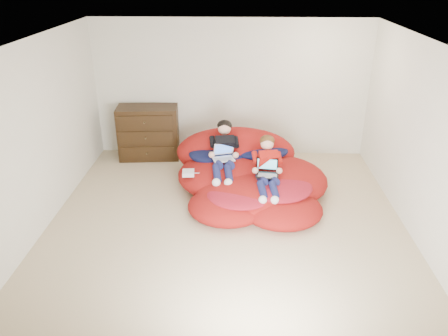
% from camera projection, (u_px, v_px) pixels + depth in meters
% --- Properties ---
extents(room_shell, '(5.10, 5.10, 2.77)m').
position_uv_depth(room_shell, '(226.00, 207.00, 6.15)').
color(room_shell, '#C3B08B').
rests_on(room_shell, ground).
extents(dresser, '(1.13, 0.65, 0.98)m').
position_uv_depth(dresser, '(149.00, 132.00, 8.08)').
color(dresser, black).
rests_on(dresser, ground).
extents(beanbag_pile, '(2.48, 2.37, 0.93)m').
position_uv_depth(beanbag_pile, '(248.00, 177.00, 6.92)').
color(beanbag_pile, '#A41512').
rests_on(beanbag_pile, ground).
extents(cream_pillow, '(0.43, 0.27, 0.27)m').
position_uv_depth(cream_pillow, '(211.00, 137.00, 7.52)').
color(cream_pillow, beige).
rests_on(cream_pillow, beanbag_pile).
extents(older_boy, '(0.37, 1.10, 0.71)m').
position_uv_depth(older_boy, '(224.00, 149.00, 6.86)').
color(older_boy, black).
rests_on(older_boy, beanbag_pile).
extents(younger_boy, '(0.36, 1.01, 0.69)m').
position_uv_depth(younger_boy, '(267.00, 165.00, 6.47)').
color(younger_boy, '#B51710').
rests_on(younger_boy, beanbag_pile).
extents(laptop_white, '(0.37, 0.39, 0.23)m').
position_uv_depth(laptop_white, '(224.00, 154.00, 6.81)').
color(laptop_white, silver).
rests_on(laptop_white, older_boy).
extents(laptop_black, '(0.35, 0.33, 0.23)m').
position_uv_depth(laptop_black, '(267.00, 170.00, 6.44)').
color(laptop_black, black).
rests_on(laptop_black, younger_boy).
extents(power_adapter, '(0.19, 0.19, 0.07)m').
position_uv_depth(power_adapter, '(188.00, 173.00, 6.69)').
color(power_adapter, silver).
rests_on(power_adapter, beanbag_pile).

